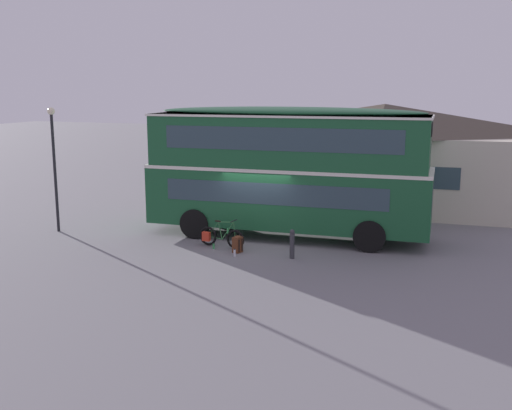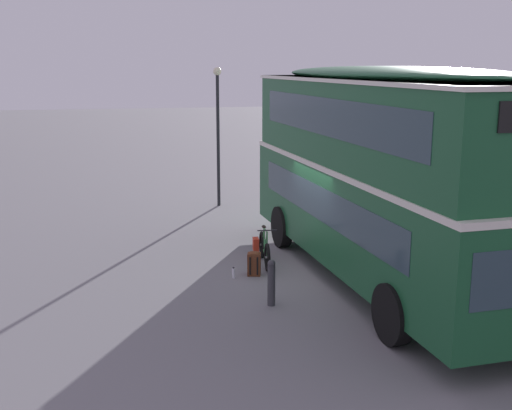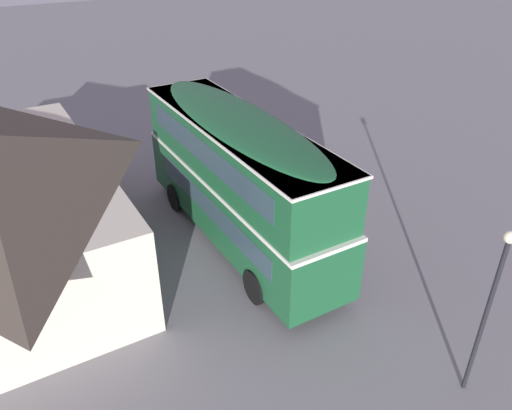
{
  "view_description": "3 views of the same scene",
  "coord_description": "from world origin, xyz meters",
  "px_view_note": "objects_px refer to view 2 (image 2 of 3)",
  "views": [
    {
      "loc": [
        7.13,
        -19.91,
        5.5
      ],
      "look_at": [
        -0.21,
        0.16,
        1.29
      ],
      "focal_mm": 42.29,
      "sensor_mm": 36.0,
      "label": 1
    },
    {
      "loc": [
        13.59,
        -4.73,
        4.81
      ],
      "look_at": [
        -1.59,
        -1.33,
        1.36
      ],
      "focal_mm": 44.5,
      "sensor_mm": 36.0,
      "label": 2
    },
    {
      "loc": [
        -12.98,
        7.36,
        10.45
      ],
      "look_at": [
        0.7,
        0.25,
        1.3
      ],
      "focal_mm": 35.07,
      "sensor_mm": 36.0,
      "label": 3
    }
  ],
  "objects_px": {
    "street_lamp": "(218,122)",
    "water_bottle_green_metal": "(251,259)",
    "touring_bicycle": "(263,249)",
    "backpack_on_ground": "(254,263)",
    "kerb_bollard": "(271,282)",
    "double_decker_bus": "(378,166)",
    "water_bottle_clear_plastic": "(233,273)"
  },
  "relations": [
    {
      "from": "double_decker_bus",
      "to": "touring_bicycle",
      "type": "xyz_separation_m",
      "value": [
        -1.77,
        -2.17,
        -2.27
      ]
    },
    {
      "from": "backpack_on_ground",
      "to": "kerb_bollard",
      "type": "height_order",
      "value": "kerb_bollard"
    },
    {
      "from": "water_bottle_clear_plastic",
      "to": "street_lamp",
      "type": "height_order",
      "value": "street_lamp"
    },
    {
      "from": "backpack_on_ground",
      "to": "water_bottle_green_metal",
      "type": "relative_size",
      "value": 2.71
    },
    {
      "from": "street_lamp",
      "to": "double_decker_bus",
      "type": "bearing_deg",
      "value": 14.18
    },
    {
      "from": "double_decker_bus",
      "to": "street_lamp",
      "type": "xyz_separation_m",
      "value": [
        -8.56,
        -2.16,
        0.27
      ]
    },
    {
      "from": "water_bottle_clear_plastic",
      "to": "kerb_bollard",
      "type": "bearing_deg",
      "value": 13.51
    },
    {
      "from": "backpack_on_ground",
      "to": "water_bottle_clear_plastic",
      "type": "xyz_separation_m",
      "value": [
        0.1,
        -0.51,
        -0.18
      ]
    },
    {
      "from": "touring_bicycle",
      "to": "water_bottle_clear_plastic",
      "type": "bearing_deg",
      "value": -44.81
    },
    {
      "from": "double_decker_bus",
      "to": "backpack_on_ground",
      "type": "relative_size",
      "value": 17.95
    },
    {
      "from": "double_decker_bus",
      "to": "kerb_bollard",
      "type": "height_order",
      "value": "double_decker_bus"
    },
    {
      "from": "water_bottle_green_metal",
      "to": "street_lamp",
      "type": "height_order",
      "value": "street_lamp"
    },
    {
      "from": "water_bottle_green_metal",
      "to": "kerb_bollard",
      "type": "bearing_deg",
      "value": -3.68
    },
    {
      "from": "water_bottle_clear_plastic",
      "to": "street_lamp",
      "type": "distance_m",
      "value": 8.26
    },
    {
      "from": "double_decker_bus",
      "to": "kerb_bollard",
      "type": "relative_size",
      "value": 10.7
    },
    {
      "from": "water_bottle_clear_plastic",
      "to": "street_lamp",
      "type": "bearing_deg",
      "value": 173.1
    },
    {
      "from": "backpack_on_ground",
      "to": "street_lamp",
      "type": "height_order",
      "value": "street_lamp"
    },
    {
      "from": "touring_bicycle",
      "to": "backpack_on_ground",
      "type": "xyz_separation_m",
      "value": [
        0.83,
        -0.42,
        -0.07
      ]
    },
    {
      "from": "touring_bicycle",
      "to": "street_lamp",
      "type": "distance_m",
      "value": 7.25
    },
    {
      "from": "water_bottle_clear_plastic",
      "to": "kerb_bollard",
      "type": "relative_size",
      "value": 0.27
    },
    {
      "from": "touring_bicycle",
      "to": "street_lamp",
      "type": "relative_size",
      "value": 0.37
    },
    {
      "from": "touring_bicycle",
      "to": "water_bottle_green_metal",
      "type": "relative_size",
      "value": 8.27
    },
    {
      "from": "backpack_on_ground",
      "to": "street_lamp",
      "type": "relative_size",
      "value": 0.12
    },
    {
      "from": "double_decker_bus",
      "to": "water_bottle_clear_plastic",
      "type": "distance_m",
      "value": 4.08
    },
    {
      "from": "double_decker_bus",
      "to": "touring_bicycle",
      "type": "distance_m",
      "value": 3.61
    },
    {
      "from": "street_lamp",
      "to": "water_bottle_green_metal",
      "type": "bearing_deg",
      "value": -2.64
    },
    {
      "from": "double_decker_bus",
      "to": "kerb_bollard",
      "type": "distance_m",
      "value": 3.56
    },
    {
      "from": "double_decker_bus",
      "to": "water_bottle_clear_plastic",
      "type": "bearing_deg",
      "value": -105.19
    },
    {
      "from": "water_bottle_green_metal",
      "to": "water_bottle_clear_plastic",
      "type": "distance_m",
      "value": 1.21
    },
    {
      "from": "water_bottle_green_metal",
      "to": "double_decker_bus",
      "type": "bearing_deg",
      "value": 52.82
    },
    {
      "from": "backpack_on_ground",
      "to": "water_bottle_clear_plastic",
      "type": "relative_size",
      "value": 2.24
    },
    {
      "from": "touring_bicycle",
      "to": "street_lamp",
      "type": "bearing_deg",
      "value": 179.95
    }
  ]
}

